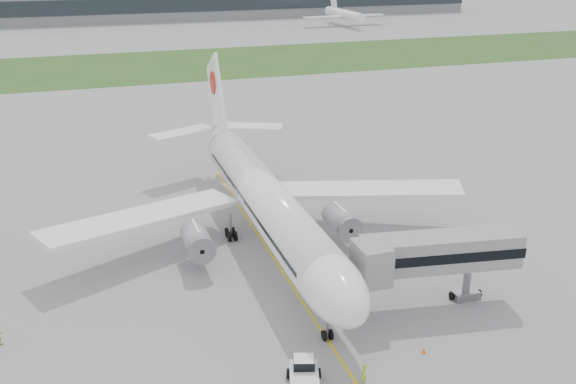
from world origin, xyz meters
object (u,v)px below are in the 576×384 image
object	(u,v)px
jet_bridge	(431,254)
airliner	(263,196)
pushback_tug	(304,376)
ground_crew_near	(364,374)

from	to	relation	value
jet_bridge	airliner	bearing A→B (deg)	129.81
pushback_tug	ground_crew_near	xyz separation A→B (m)	(4.41, -1.15, -0.01)
jet_bridge	ground_crew_near	xyz separation A→B (m)	(-10.31, -8.58, -4.45)
airliner	ground_crew_near	bearing A→B (deg)	-88.93
airliner	pushback_tug	world-z (taller)	airliner
jet_bridge	ground_crew_near	distance (m)	14.14
airliner	jet_bridge	distance (m)	20.68
jet_bridge	ground_crew_near	size ratio (longest dim) A/B	8.68
pushback_tug	ground_crew_near	distance (m)	4.56
airliner	jet_bridge	size ratio (longest dim) A/B	3.39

